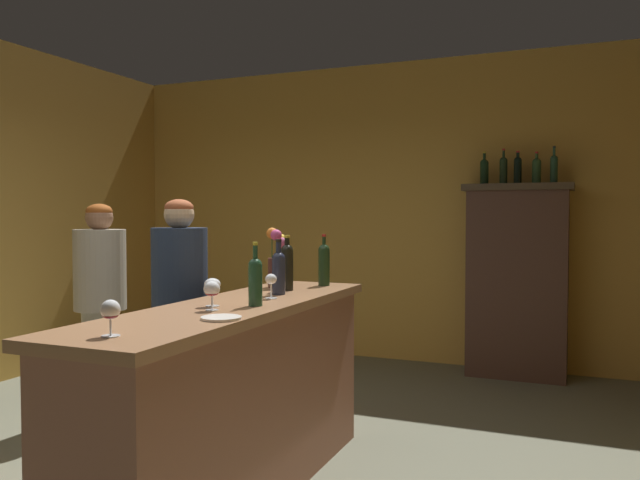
{
  "coord_description": "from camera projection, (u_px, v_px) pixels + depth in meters",
  "views": [
    {
      "loc": [
        2.05,
        -2.82,
        1.46
      ],
      "look_at": [
        0.91,
        -0.1,
        1.34
      ],
      "focal_mm": 35.61,
      "sensor_mm": 36.0,
      "label": 1
    }
  ],
  "objects": [
    {
      "name": "bar_counter",
      "position": [
        234.0,
        401.0,
        3.24
      ],
      "size": [
        0.6,
        2.27,
        1.01
      ],
      "color": "#935D48",
      "rests_on": "ground"
    },
    {
      "name": "flower_arrangement",
      "position": [
        278.0,
        262.0,
        3.97
      ],
      "size": [
        0.15,
        0.13,
        0.37
      ],
      "color": "#512921",
      "rests_on": "bar_counter"
    },
    {
      "name": "display_bottle_right",
      "position": [
        554.0,
        167.0,
        5.56
      ],
      "size": [
        0.06,
        0.06,
        0.33
      ],
      "color": "#244A34",
      "rests_on": "display_cabinet"
    },
    {
      "name": "display_bottle_midright",
      "position": [
        537.0,
        170.0,
        5.61
      ],
      "size": [
        0.08,
        0.08,
        0.28
      ],
      "color": "#2B4E2B",
      "rests_on": "display_cabinet"
    },
    {
      "name": "display_cabinet",
      "position": [
        517.0,
        277.0,
        5.71
      ],
      "size": [
        0.94,
        0.43,
        1.74
      ],
      "color": "#4D332A",
      "rests_on": "ground"
    },
    {
      "name": "display_bottle_midleft",
      "position": [
        503.0,
        169.0,
        5.72
      ],
      "size": [
        0.07,
        0.07,
        0.32
      ],
      "color": "#1F331E",
      "rests_on": "display_cabinet"
    },
    {
      "name": "wine_glass_rear",
      "position": [
        212.0,
        286.0,
        3.13
      ],
      "size": [
        0.08,
        0.08,
        0.14
      ],
      "color": "white",
      "rests_on": "bar_counter"
    },
    {
      "name": "display_bottle_center",
      "position": [
        518.0,
        169.0,
        5.68
      ],
      "size": [
        0.07,
        0.07,
        0.3
      ],
      "color": "black",
      "rests_on": "display_cabinet"
    },
    {
      "name": "wall_back",
      "position": [
        371.0,
        212.0,
        6.54
      ],
      "size": [
        5.45,
        0.12,
        2.99
      ],
      "primitive_type": "cube",
      "color": "gold",
      "rests_on": "ground"
    },
    {
      "name": "wine_glass_spare",
      "position": [
        212.0,
        290.0,
        2.99
      ],
      "size": [
        0.08,
        0.08,
        0.14
      ],
      "color": "white",
      "rests_on": "bar_counter"
    },
    {
      "name": "patron_near_entrance",
      "position": [
        100.0,
        301.0,
        4.59
      ],
      "size": [
        0.37,
        0.37,
        1.54
      ],
      "rotation": [
        0.0,
        0.0,
        -0.57
      ],
      "color": "#ABA79C",
      "rests_on": "ground"
    },
    {
      "name": "wine_glass_front",
      "position": [
        271.0,
        281.0,
        3.42
      ],
      "size": [
        0.07,
        0.07,
        0.13
      ],
      "color": "white",
      "rests_on": "bar_counter"
    },
    {
      "name": "wine_bottle_pinot",
      "position": [
        255.0,
        279.0,
        3.14
      ],
      "size": [
        0.07,
        0.07,
        0.32
      ],
      "color": "#22482E",
      "rests_on": "bar_counter"
    },
    {
      "name": "patron_in_navy",
      "position": [
        180.0,
        314.0,
        3.87
      ],
      "size": [
        0.34,
        0.34,
        1.56
      ],
      "rotation": [
        0.0,
        0.0,
        -0.58
      ],
      "color": "#A8AC8D",
      "rests_on": "ground"
    },
    {
      "name": "wine_bottle_chardonnay",
      "position": [
        279.0,
        270.0,
        3.6
      ],
      "size": [
        0.08,
        0.08,
        0.32
      ],
      "color": "#24293C",
      "rests_on": "bar_counter"
    },
    {
      "name": "wine_glass_mid",
      "position": [
        110.0,
        312.0,
        2.35
      ],
      "size": [
        0.07,
        0.07,
        0.14
      ],
      "color": "white",
      "rests_on": "bar_counter"
    },
    {
      "name": "cheese_plate",
      "position": [
        221.0,
        318.0,
        2.74
      ],
      "size": [
        0.18,
        0.18,
        0.01
      ],
      "primitive_type": "cylinder",
      "color": "white",
      "rests_on": "bar_counter"
    },
    {
      "name": "display_bottle_left",
      "position": [
        484.0,
        170.0,
        5.79
      ],
      "size": [
        0.08,
        0.08,
        0.3
      ],
      "color": "#17321D",
      "rests_on": "display_cabinet"
    },
    {
      "name": "wine_bottle_rose",
      "position": [
        287.0,
        265.0,
        3.79
      ],
      "size": [
        0.07,
        0.07,
        0.33
      ],
      "color": "black",
      "rests_on": "bar_counter"
    },
    {
      "name": "wine_bottle_syrah",
      "position": [
        324.0,
        263.0,
        4.06
      ],
      "size": [
        0.07,
        0.07,
        0.33
      ],
      "color": "#1E351A",
      "rests_on": "bar_counter"
    }
  ]
}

